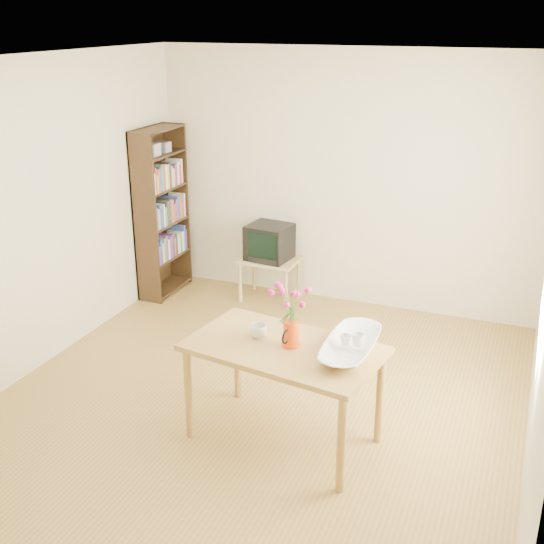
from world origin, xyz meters
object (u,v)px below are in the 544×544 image
at_px(pitcher, 291,335).
at_px(bowl, 352,320).
at_px(table, 284,358).
at_px(television, 270,241).
at_px(mug, 259,331).

relative_size(pitcher, bowl, 0.42).
bearing_deg(table, television, 123.02).
bearing_deg(mug, table, 161.17).
relative_size(bowl, television, 1.05).
height_order(table, television, television).
bearing_deg(mug, bowl, -179.23).
height_order(table, bowl, bowl).
distance_m(table, mug, 0.26).
bearing_deg(television, pitcher, -57.94).
distance_m(pitcher, television, 2.60).
height_order(table, pitcher, pitcher).
height_order(bowl, television, bowl).
height_order(pitcher, bowl, bowl).
xyz_separation_m(bowl, television, (-1.51, 2.27, -0.33)).
relative_size(mug, television, 0.26).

